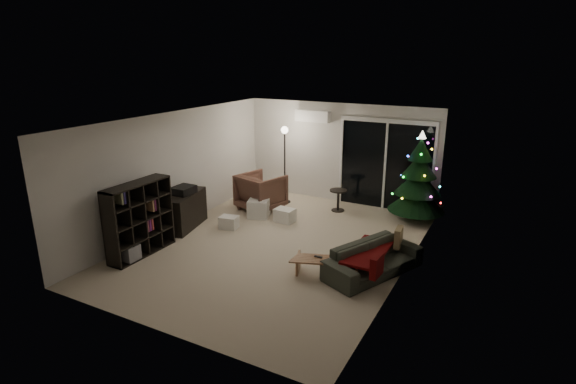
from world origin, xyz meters
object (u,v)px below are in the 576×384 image
at_px(armchair, 261,192).
at_px(coffee_table, 326,269).
at_px(christmas_tree, 419,176).
at_px(media_cabinet, 185,211).
at_px(bookshelf, 133,218).
at_px(sofa, 373,259).

xyz_separation_m(armchair, coffee_table, (2.81, -2.51, -0.27)).
bearing_deg(christmas_tree, armchair, -163.69).
bearing_deg(coffee_table, media_cabinet, 149.37).
bearing_deg(armchair, bookshelf, 90.25).
bearing_deg(armchair, coffee_table, 153.01).
height_order(bookshelf, armchair, bookshelf).
relative_size(armchair, christmas_tree, 0.48).
height_order(coffee_table, christmas_tree, christmas_tree).
height_order(armchair, sofa, armchair).
distance_m(armchair, christmas_tree, 3.69).
relative_size(sofa, christmas_tree, 0.89).
xyz_separation_m(bookshelf, media_cabinet, (0.00, 1.45, -0.32)).
bearing_deg(coffee_table, sofa, 20.49).
bearing_deg(sofa, media_cabinet, 112.14).
relative_size(armchair, coffee_table, 0.87).
distance_m(armchair, coffee_table, 3.78).
distance_m(bookshelf, armchair, 3.36).
height_order(bookshelf, sofa, bookshelf).
height_order(media_cabinet, sofa, media_cabinet).
bearing_deg(sofa, coffee_table, 154.48).
bearing_deg(christmas_tree, sofa, -90.91).
height_order(bookshelf, media_cabinet, bookshelf).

